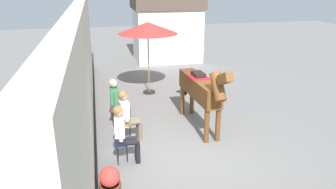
# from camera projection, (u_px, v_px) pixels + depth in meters

# --- Properties ---
(ground_plane) EXTENTS (40.00, 40.00, 0.00)m
(ground_plane) POSITION_uv_depth(u_px,v_px,m) (168.00, 106.00, 10.82)
(ground_plane) COLOR slate
(pub_facade_wall) EXTENTS (0.34, 14.00, 3.40)m
(pub_facade_wall) POSITION_uv_depth(u_px,v_px,m) (84.00, 79.00, 8.40)
(pub_facade_wall) COLOR beige
(pub_facade_wall) RESTS_ON ground_plane
(distant_cottage) EXTENTS (3.40, 2.60, 3.50)m
(distant_cottage) POSITION_uv_depth(u_px,v_px,m) (167.00, 25.00, 16.51)
(distant_cottage) COLOR silver
(distant_cottage) RESTS_ON ground_plane
(seated_visitor_near) EXTENTS (0.61, 0.49, 1.39)m
(seated_visitor_near) POSITION_uv_depth(u_px,v_px,m) (123.00, 131.00, 7.22)
(seated_visitor_near) COLOR #194C99
(seated_visitor_near) RESTS_ON ground_plane
(seated_visitor_middle) EXTENTS (0.61, 0.49, 1.39)m
(seated_visitor_middle) POSITION_uv_depth(u_px,v_px,m) (126.00, 113.00, 8.21)
(seated_visitor_middle) COLOR gold
(seated_visitor_middle) RESTS_ON ground_plane
(seated_visitor_far) EXTENTS (0.61, 0.49, 1.39)m
(seated_visitor_far) POSITION_uv_depth(u_px,v_px,m) (117.00, 100.00, 9.13)
(seated_visitor_far) COLOR red
(seated_visitor_far) RESTS_ON ground_plane
(saddled_horse_center) EXTENTS (0.57, 3.00, 2.06)m
(saddled_horse_center) POSITION_uv_depth(u_px,v_px,m) (201.00, 89.00, 8.83)
(saddled_horse_center) COLOR brown
(saddled_horse_center) RESTS_ON ground_plane
(flower_planter_near) EXTENTS (0.43, 0.43, 0.64)m
(flower_planter_near) POSITION_uv_depth(u_px,v_px,m) (110.00, 182.00, 6.19)
(flower_planter_near) COLOR brown
(flower_planter_near) RESTS_ON ground_plane
(cafe_parasol) EXTENTS (2.10, 2.10, 2.58)m
(cafe_parasol) POSITION_uv_depth(u_px,v_px,m) (148.00, 28.00, 11.29)
(cafe_parasol) COLOR black
(cafe_parasol) RESTS_ON ground_plane
(spare_stool_white) EXTENTS (0.32, 0.32, 0.46)m
(spare_stool_white) POSITION_uv_depth(u_px,v_px,m) (184.00, 85.00, 11.64)
(spare_stool_white) COLOR white
(spare_stool_white) RESTS_ON ground_plane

